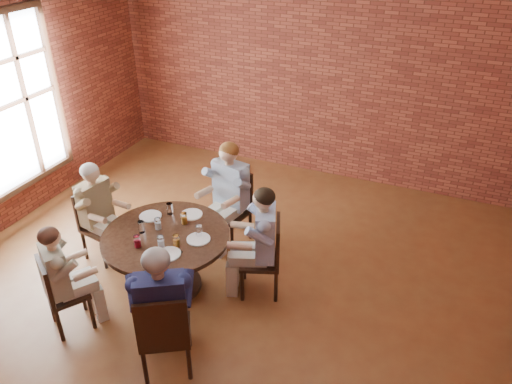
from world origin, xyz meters
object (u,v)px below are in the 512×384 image
at_px(diner_e, 163,310).
at_px(chair_e, 164,332).
at_px(dining_table, 167,250).
at_px(diner_c, 100,213).
at_px(smartphone, 176,254).
at_px(diner_b, 228,195).
at_px(diner_d, 64,279).
at_px(chair_c, 97,221).
at_px(chair_b, 233,204).
at_px(chair_a, 268,254).
at_px(chair_d, 59,292).
at_px(diner_a, 260,242).

bearing_deg(diner_e, chair_e, 90.00).
bearing_deg(dining_table, diner_c, 170.22).
distance_m(diner_e, smartphone, 0.78).
bearing_deg(diner_c, chair_e, -116.60).
relative_size(diner_b, diner_d, 1.12).
bearing_deg(chair_c, chair_b, -44.18).
relative_size(chair_a, diner_e, 0.67).
relative_size(dining_table, chair_c, 1.54).
bearing_deg(chair_b, chair_e, -68.87).
bearing_deg(dining_table, chair_d, -124.04).
relative_size(diner_a, diner_b, 0.96).
bearing_deg(chair_d, diner_b, -78.97).
bearing_deg(chair_d, chair_c, -34.28).
relative_size(chair_b, smartphone, 7.42).
xyz_separation_m(chair_a, chair_e, (-0.43, -1.47, 0.01)).
bearing_deg(diner_c, diner_a, -75.10).
bearing_deg(chair_a, smartphone, -69.94).
distance_m(diner_a, diner_b, 1.06).
relative_size(dining_table, diner_b, 1.01).
xyz_separation_m(chair_b, diner_b, (-0.02, -0.09, 0.18)).
bearing_deg(chair_e, chair_b, -110.92).
bearing_deg(dining_table, diner_d, -124.04).
relative_size(chair_e, diner_e, 0.69).
height_order(diner_a, chair_c, diner_a).
xyz_separation_m(chair_b, chair_e, (0.39, -2.28, 0.00)).
distance_m(dining_table, chair_a, 1.14).
bearing_deg(chair_b, diner_c, -130.58).
distance_m(chair_c, diner_e, 2.11).
height_order(chair_c, diner_d, diner_d).
height_order(chair_d, chair_e, chair_e).
bearing_deg(chair_a, diner_b, -151.05).
xyz_separation_m(diner_b, diner_e, (0.36, -2.10, 0.00)).
bearing_deg(diner_e, dining_table, -90.00).
distance_m(chair_a, smartphone, 1.04).
bearing_deg(chair_a, dining_table, -90.00).
relative_size(dining_table, diner_d, 1.13).
xyz_separation_m(diner_a, smartphone, (-0.69, -0.63, 0.08)).
distance_m(diner_a, chair_d, 2.15).
distance_m(chair_b, diner_e, 2.23).
distance_m(chair_a, diner_d, 2.16).
bearing_deg(smartphone, diner_a, 59.90).
xyz_separation_m(chair_b, diner_c, (-1.31, -1.03, 0.13)).
bearing_deg(diner_d, chair_e, -152.11).
bearing_deg(chair_e, chair_a, -136.91).
bearing_deg(chair_b, dining_table, -90.00).
relative_size(dining_table, chair_e, 1.44).
xyz_separation_m(chair_b, smartphone, (0.05, -1.47, 0.23)).
distance_m(dining_table, smartphone, 0.45).
distance_m(chair_a, chair_d, 2.23).
relative_size(diner_d, diner_e, 0.89).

